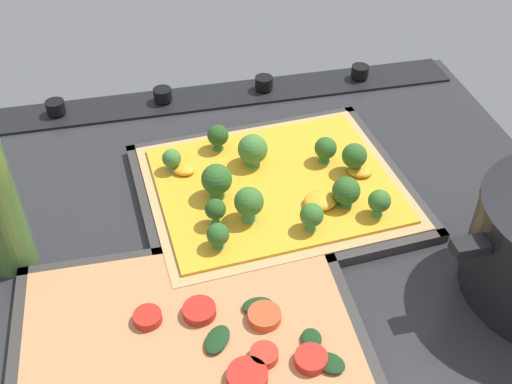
{
  "coord_description": "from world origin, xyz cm",
  "views": [
    {
      "loc": [
        11.69,
        52.26,
        52.35
      ],
      "look_at": [
        -0.15,
        -0.84,
        5.15
      ],
      "focal_mm": 43.54,
      "sensor_mm": 36.0,
      "label": 1
    }
  ],
  "objects_px": {
    "baking_tray_front": "(274,192)",
    "broccoli_pizza": "(275,185)",
    "baking_tray_back": "(189,338)",
    "veggie_pizza_back": "(194,337)"
  },
  "relations": [
    {
      "from": "broccoli_pizza",
      "to": "baking_tray_back",
      "type": "relative_size",
      "value": 0.94
    },
    {
      "from": "broccoli_pizza",
      "to": "veggie_pizza_back",
      "type": "height_order",
      "value": "broccoli_pizza"
    },
    {
      "from": "veggie_pizza_back",
      "to": "baking_tray_back",
      "type": "bearing_deg",
      "value": -44.02
    },
    {
      "from": "baking_tray_front",
      "to": "broccoli_pizza",
      "type": "height_order",
      "value": "broccoli_pizza"
    },
    {
      "from": "broccoli_pizza",
      "to": "veggie_pizza_back",
      "type": "xyz_separation_m",
      "value": [
        0.13,
        0.2,
        -0.01
      ]
    },
    {
      "from": "baking_tray_front",
      "to": "broccoli_pizza",
      "type": "bearing_deg",
      "value": 79.67
    },
    {
      "from": "baking_tray_back",
      "to": "veggie_pizza_back",
      "type": "bearing_deg",
      "value": 135.98
    },
    {
      "from": "baking_tray_front",
      "to": "broccoli_pizza",
      "type": "xyz_separation_m",
      "value": [
        0.0,
        0.0,
        0.02
      ]
    },
    {
      "from": "baking_tray_back",
      "to": "veggie_pizza_back",
      "type": "xyz_separation_m",
      "value": [
        -0.0,
        0.0,
        0.01
      ]
    },
    {
      "from": "veggie_pizza_back",
      "to": "baking_tray_front",
      "type": "bearing_deg",
      "value": -122.96
    }
  ]
}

